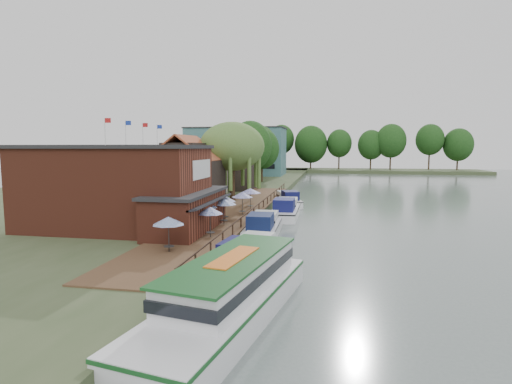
# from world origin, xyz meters

# --- Properties ---
(ground) EXTENTS (260.00, 260.00, 0.00)m
(ground) POSITION_xyz_m (0.00, 0.00, 0.00)
(ground) COLOR #576562
(ground) RESTS_ON ground
(land_bank) EXTENTS (50.00, 140.00, 1.00)m
(land_bank) POSITION_xyz_m (-30.00, 35.00, 0.50)
(land_bank) COLOR #384728
(land_bank) RESTS_ON ground
(quay_deck) EXTENTS (6.00, 50.00, 0.10)m
(quay_deck) POSITION_xyz_m (-8.00, 10.00, 1.05)
(quay_deck) COLOR #47301E
(quay_deck) RESTS_ON land_bank
(quay_rail) EXTENTS (0.20, 49.00, 1.00)m
(quay_rail) POSITION_xyz_m (-5.30, 10.50, 1.50)
(quay_rail) COLOR black
(quay_rail) RESTS_ON land_bank
(pub) EXTENTS (20.00, 11.00, 7.30)m
(pub) POSITION_xyz_m (-14.00, -1.00, 4.65)
(pub) COLOR maroon
(pub) RESTS_ON land_bank
(hotel_block) EXTENTS (25.40, 12.40, 12.30)m
(hotel_block) POSITION_xyz_m (-22.00, 70.00, 7.15)
(hotel_block) COLOR #38666B
(hotel_block) RESTS_ON land_bank
(cottage_a) EXTENTS (8.60, 7.60, 8.50)m
(cottage_a) POSITION_xyz_m (-15.00, 14.00, 5.25)
(cottage_a) COLOR black
(cottage_a) RESTS_ON land_bank
(cottage_b) EXTENTS (9.60, 8.60, 8.50)m
(cottage_b) POSITION_xyz_m (-18.00, 24.00, 5.25)
(cottage_b) COLOR beige
(cottage_b) RESTS_ON land_bank
(cottage_c) EXTENTS (7.60, 7.60, 8.50)m
(cottage_c) POSITION_xyz_m (-14.00, 33.00, 5.25)
(cottage_c) COLOR black
(cottage_c) RESTS_ON land_bank
(willow) EXTENTS (8.60, 8.60, 10.43)m
(willow) POSITION_xyz_m (-10.50, 19.00, 6.21)
(willow) COLOR #476B2D
(willow) RESTS_ON land_bank
(umbrella_0) EXTENTS (2.16, 2.16, 2.38)m
(umbrella_0) POSITION_xyz_m (-8.24, -7.86, 2.29)
(umbrella_0) COLOR navy
(umbrella_0) RESTS_ON quay_deck
(umbrella_1) EXTENTS (2.03, 2.03, 2.38)m
(umbrella_1) POSITION_xyz_m (-6.81, -3.12, 2.29)
(umbrella_1) COLOR navy
(umbrella_1) RESTS_ON quay_deck
(umbrella_2) EXTENTS (2.20, 2.20, 2.38)m
(umbrella_2) POSITION_xyz_m (-8.21, -0.06, 2.29)
(umbrella_2) COLOR navy
(umbrella_2) RESTS_ON quay_deck
(umbrella_3) EXTENTS (2.35, 2.35, 2.38)m
(umbrella_3) POSITION_xyz_m (-7.14, 2.12, 2.29)
(umbrella_3) COLOR navy
(umbrella_3) RESTS_ON quay_deck
(umbrella_4) EXTENTS (2.10, 2.10, 2.38)m
(umbrella_4) POSITION_xyz_m (-7.54, 4.07, 2.29)
(umbrella_4) COLOR navy
(umbrella_4) RESTS_ON quay_deck
(umbrella_5) EXTENTS (2.23, 2.23, 2.38)m
(umbrella_5) POSITION_xyz_m (-6.61, 7.52, 2.29)
(umbrella_5) COLOR navy
(umbrella_5) RESTS_ON quay_deck
(umbrella_6) EXTENTS (2.40, 2.40, 2.38)m
(umbrella_6) POSITION_xyz_m (-6.54, 11.43, 2.29)
(umbrella_6) COLOR navy
(umbrella_6) RESTS_ON quay_deck
(cruiser_0) EXTENTS (4.18, 9.71, 2.26)m
(cruiser_0) POSITION_xyz_m (-2.99, -6.92, 1.13)
(cruiser_0) COLOR silver
(cruiser_0) RESTS_ON ground
(cruiser_1) EXTENTS (3.36, 9.63, 2.30)m
(cruiser_1) POSITION_xyz_m (-3.65, 2.94, 1.15)
(cruiser_1) COLOR silver
(cruiser_1) RESTS_ON ground
(cruiser_2) EXTENTS (3.34, 9.98, 2.41)m
(cruiser_2) POSITION_xyz_m (-2.68, 13.01, 1.21)
(cruiser_2) COLOR white
(cruiser_2) RESTS_ON ground
(cruiser_3) EXTENTS (5.69, 9.54, 2.17)m
(cruiser_3) POSITION_xyz_m (-3.54, 22.95, 1.08)
(cruiser_3) COLOR silver
(cruiser_3) RESTS_ON ground
(tour_boat) EXTENTS (6.26, 14.11, 2.98)m
(tour_boat) POSITION_xyz_m (-2.25, -15.32, 1.49)
(tour_boat) COLOR silver
(tour_boat) RESTS_ON ground
(swan) EXTENTS (0.44, 0.44, 0.44)m
(swan) POSITION_xyz_m (-4.50, -9.18, 0.22)
(swan) COLOR white
(swan) RESTS_ON ground
(bank_tree_0) EXTENTS (8.39, 8.39, 12.23)m
(bank_tree_0) POSITION_xyz_m (-12.99, 43.72, 7.11)
(bank_tree_0) COLOR #143811
(bank_tree_0) RESTS_ON land_bank
(bank_tree_1) EXTENTS (7.32, 7.32, 11.07)m
(bank_tree_1) POSITION_xyz_m (-11.69, 49.08, 6.53)
(bank_tree_1) COLOR #143811
(bank_tree_1) RESTS_ON land_bank
(bank_tree_2) EXTENTS (6.78, 6.78, 12.07)m
(bank_tree_2) POSITION_xyz_m (-13.42, 57.85, 7.03)
(bank_tree_2) COLOR #143811
(bank_tree_2) RESTS_ON land_bank
(bank_tree_3) EXTENTS (8.45, 8.45, 12.05)m
(bank_tree_3) POSITION_xyz_m (-14.98, 79.96, 7.03)
(bank_tree_3) COLOR #143811
(bank_tree_3) RESTS_ON land_bank
(bank_tree_4) EXTENTS (7.99, 7.99, 12.14)m
(bank_tree_4) POSITION_xyz_m (-18.59, 87.18, 7.07)
(bank_tree_4) COLOR #143811
(bank_tree_4) RESTS_ON land_bank
(bank_tree_5) EXTENTS (8.35, 8.35, 12.74)m
(bank_tree_5) POSITION_xyz_m (-18.06, 94.13, 7.37)
(bank_tree_5) COLOR #143811
(bank_tree_5) RESTS_ON land_bank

